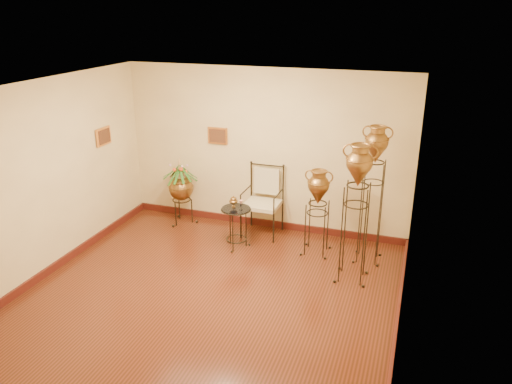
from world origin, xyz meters
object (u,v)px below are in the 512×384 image
(amphora_mid, at_px, (356,213))
(armchair, at_px, (262,202))
(amphora_tall, at_px, (372,194))
(planter_urn, at_px, (181,185))
(side_table, at_px, (236,227))

(amphora_mid, bearing_deg, armchair, 149.14)
(amphora_tall, bearing_deg, planter_urn, 173.97)
(amphora_tall, distance_m, amphora_mid, 0.68)
(armchair, bearing_deg, amphora_tall, -10.76)
(amphora_tall, xyz_separation_m, side_table, (-2.08, -0.25, -0.74))
(planter_urn, bearing_deg, armchair, 0.00)
(side_table, bearing_deg, planter_urn, 154.66)
(amphora_tall, bearing_deg, armchair, 169.07)
(armchair, bearing_deg, amphora_mid, -30.68)
(planter_urn, distance_m, armchair, 1.53)
(amphora_tall, height_order, planter_urn, amphora_tall)
(planter_urn, height_order, armchair, planter_urn)
(amphora_mid, distance_m, planter_urn, 3.39)
(amphora_mid, distance_m, side_table, 2.09)
(amphora_tall, distance_m, side_table, 2.23)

